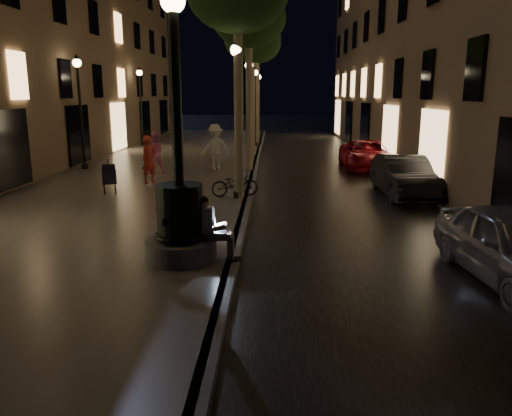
{
  "coord_description": "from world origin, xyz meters",
  "views": [
    {
      "loc": [
        0.78,
        -7.35,
        3.4
      ],
      "look_at": [
        0.44,
        3.0,
        1.02
      ],
      "focal_mm": 35.0,
      "sensor_mm": 36.0,
      "label": 1
    }
  ],
  "objects_px": {
    "fountain_lamppost": "(180,209)",
    "car_third": "(367,155)",
    "tree_far": "(257,45)",
    "bicycle": "(235,184)",
    "lamp_curb_b": "(249,97)",
    "pedestrian_red": "(149,159)",
    "car_second": "(404,177)",
    "lamp_curb_a": "(237,99)",
    "pedestrian_pink": "(154,153)",
    "lamp_curb_c": "(255,96)",
    "lamp_left_b": "(80,98)",
    "tree_second": "(249,19)",
    "lamp_left_c": "(141,96)",
    "lamp_curb_d": "(259,96)",
    "pedestrian_white": "(215,147)",
    "seated_man_laptop": "(212,226)",
    "stroller": "(109,176)",
    "tree_third": "(252,40)"
  },
  "relations": [
    {
      "from": "lamp_curb_c",
      "to": "lamp_curb_a",
      "type": "bearing_deg",
      "value": -90.0
    },
    {
      "from": "lamp_curb_a",
      "to": "lamp_curb_d",
      "type": "xyz_separation_m",
      "value": [
        0.0,
        24.0,
        0.0
      ]
    },
    {
      "from": "lamp_curb_c",
      "to": "lamp_left_c",
      "type": "relative_size",
      "value": 1.0
    },
    {
      "from": "lamp_curb_b",
      "to": "pedestrian_red",
      "type": "height_order",
      "value": "lamp_curb_b"
    },
    {
      "from": "tree_third",
      "to": "car_second",
      "type": "bearing_deg",
      "value": -62.91
    },
    {
      "from": "lamp_curb_b",
      "to": "pedestrian_pink",
      "type": "relative_size",
      "value": 2.83
    },
    {
      "from": "tree_far",
      "to": "lamp_left_b",
      "type": "height_order",
      "value": "tree_far"
    },
    {
      "from": "lamp_curb_a",
      "to": "lamp_left_b",
      "type": "relative_size",
      "value": 1.0
    },
    {
      "from": "lamp_curb_a",
      "to": "lamp_curb_d",
      "type": "relative_size",
      "value": 1.0
    },
    {
      "from": "tree_third",
      "to": "pedestrian_white",
      "type": "bearing_deg",
      "value": -103.05
    },
    {
      "from": "tree_second",
      "to": "lamp_curb_d",
      "type": "bearing_deg",
      "value": 90.32
    },
    {
      "from": "tree_far",
      "to": "car_second",
      "type": "height_order",
      "value": "tree_far"
    },
    {
      "from": "fountain_lamppost",
      "to": "stroller",
      "type": "xyz_separation_m",
      "value": [
        -3.6,
        6.73,
        -0.47
      ]
    },
    {
      "from": "seated_man_laptop",
      "to": "tree_third",
      "type": "height_order",
      "value": "tree_third"
    },
    {
      "from": "tree_far",
      "to": "car_third",
      "type": "relative_size",
      "value": 1.59
    },
    {
      "from": "tree_second",
      "to": "pedestrian_white",
      "type": "relative_size",
      "value": 3.83
    },
    {
      "from": "lamp_curb_a",
      "to": "bicycle",
      "type": "bearing_deg",
      "value": 112.92
    },
    {
      "from": "lamp_curb_b",
      "to": "pedestrian_red",
      "type": "distance_m",
      "value": 6.77
    },
    {
      "from": "tree_second",
      "to": "lamp_curb_c",
      "type": "relative_size",
      "value": 1.54
    },
    {
      "from": "lamp_left_c",
      "to": "stroller",
      "type": "bearing_deg",
      "value": -79.61
    },
    {
      "from": "tree_second",
      "to": "bicycle",
      "type": "height_order",
      "value": "tree_second"
    },
    {
      "from": "tree_far",
      "to": "car_third",
      "type": "height_order",
      "value": "tree_far"
    },
    {
      "from": "pedestrian_white",
      "to": "bicycle",
      "type": "bearing_deg",
      "value": 79.4
    },
    {
      "from": "lamp_left_b",
      "to": "stroller",
      "type": "height_order",
      "value": "lamp_left_b"
    },
    {
      "from": "pedestrian_white",
      "to": "tree_second",
      "type": "bearing_deg",
      "value": 154.8
    },
    {
      "from": "lamp_curb_c",
      "to": "lamp_left_c",
      "type": "xyz_separation_m",
      "value": [
        -7.1,
        0.0,
        0.0
      ]
    },
    {
      "from": "seated_man_laptop",
      "to": "pedestrian_white",
      "type": "height_order",
      "value": "pedestrian_white"
    },
    {
      "from": "pedestrian_pink",
      "to": "pedestrian_white",
      "type": "xyz_separation_m",
      "value": [
        2.34,
        1.33,
        0.11
      ]
    },
    {
      "from": "tree_far",
      "to": "bicycle",
      "type": "relative_size",
      "value": 4.95
    },
    {
      "from": "pedestrian_pink",
      "to": "tree_second",
      "type": "bearing_deg",
      "value": 177.56
    },
    {
      "from": "seated_man_laptop",
      "to": "tree_far",
      "type": "height_order",
      "value": "tree_far"
    },
    {
      "from": "lamp_curb_a",
      "to": "lamp_curb_d",
      "type": "height_order",
      "value": "same"
    },
    {
      "from": "lamp_curb_a",
      "to": "pedestrian_pink",
      "type": "distance_m",
      "value": 6.4
    },
    {
      "from": "bicycle",
      "to": "pedestrian_red",
      "type": "bearing_deg",
      "value": 38.22
    },
    {
      "from": "tree_second",
      "to": "tree_third",
      "type": "distance_m",
      "value": 6.0
    },
    {
      "from": "stroller",
      "to": "pedestrian_pink",
      "type": "relative_size",
      "value": 0.64
    },
    {
      "from": "stroller",
      "to": "car_second",
      "type": "bearing_deg",
      "value": -16.15
    },
    {
      "from": "tree_third",
      "to": "lamp_curb_a",
      "type": "bearing_deg",
      "value": -90.0
    },
    {
      "from": "tree_far",
      "to": "lamp_curb_b",
      "type": "distance_m",
      "value": 10.5
    },
    {
      "from": "fountain_lamppost",
      "to": "tree_far",
      "type": "height_order",
      "value": "tree_far"
    },
    {
      "from": "car_third",
      "to": "pedestrian_red",
      "type": "height_order",
      "value": "pedestrian_red"
    },
    {
      "from": "fountain_lamppost",
      "to": "pedestrian_red",
      "type": "distance_m",
      "value": 8.97
    },
    {
      "from": "lamp_curb_a",
      "to": "stroller",
      "type": "relative_size",
      "value": 4.44
    },
    {
      "from": "fountain_lamppost",
      "to": "bicycle",
      "type": "bearing_deg",
      "value": 84.5
    },
    {
      "from": "car_third",
      "to": "pedestrian_white",
      "type": "relative_size",
      "value": 2.44
    },
    {
      "from": "tree_second",
      "to": "lamp_left_b",
      "type": "relative_size",
      "value": 1.54
    },
    {
      "from": "seated_man_laptop",
      "to": "lamp_left_b",
      "type": "height_order",
      "value": "lamp_left_b"
    },
    {
      "from": "lamp_curb_a",
      "to": "stroller",
      "type": "xyz_separation_m",
      "value": [
        -4.3,
        0.73,
        -2.49
      ]
    },
    {
      "from": "fountain_lamppost",
      "to": "car_third",
      "type": "xyz_separation_m",
      "value": [
        6.13,
        13.55,
        -0.56
      ]
    },
    {
      "from": "tree_far",
      "to": "lamp_curb_b",
      "type": "bearing_deg",
      "value": -90.46
    }
  ]
}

